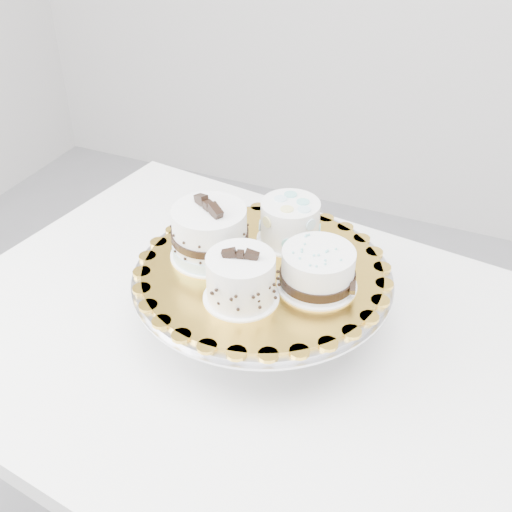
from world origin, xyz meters
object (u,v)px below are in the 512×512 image
at_px(cake_stand, 262,289).
at_px(cake_board, 262,270).
at_px(table, 284,387).
at_px(cake_banded, 210,235).
at_px(cake_dots, 290,221).
at_px(cake_swirl, 241,279).
at_px(cake_ribbon, 319,270).

height_order(cake_stand, cake_board, cake_board).
xyz_separation_m(table, cake_stand, (-0.05, 0.03, 0.16)).
xyz_separation_m(cake_board, cake_banded, (-0.09, 0.00, 0.04)).
height_order(cake_board, cake_dots, cake_dots).
xyz_separation_m(cake_stand, cake_swirl, (-0.00, -0.07, 0.07)).
relative_size(cake_swirl, cake_dots, 1.03).
relative_size(cake_stand, cake_board, 1.09).
bearing_deg(cake_dots, cake_swirl, -81.44).
bearing_deg(cake_ribbon, cake_dots, 114.41).
height_order(cake_stand, cake_swirl, cake_swirl).
bearing_deg(cake_banded, cake_stand, 31.48).
distance_m(table, cake_ribbon, 0.23).
bearing_deg(cake_banded, cake_swirl, -9.44).
xyz_separation_m(cake_stand, cake_board, (-0.00, 0.00, 0.04)).
xyz_separation_m(cake_stand, cake_dots, (0.01, 0.09, 0.07)).
height_order(cake_swirl, cake_banded, cake_banded).
height_order(cake_board, cake_swirl, cake_swirl).
relative_size(cake_board, cake_banded, 2.34).
relative_size(cake_stand, cake_dots, 3.42).
height_order(cake_stand, cake_dots, cake_dots).
distance_m(cake_dots, cake_ribbon, 0.12).
xyz_separation_m(cake_board, cake_ribbon, (0.09, -0.01, 0.03)).
xyz_separation_m(table, cake_swirl, (-0.05, -0.05, 0.23)).
distance_m(cake_board, cake_ribbon, 0.09).
distance_m(cake_stand, cake_dots, 0.11).
height_order(cake_stand, cake_banded, cake_banded).
bearing_deg(cake_dots, cake_ribbon, -38.04).
height_order(cake_swirl, cake_ribbon, cake_swirl).
bearing_deg(cake_ribbon, cake_banded, 161.96).
xyz_separation_m(cake_banded, cake_ribbon, (0.17, -0.01, -0.01)).
bearing_deg(cake_stand, cake_swirl, -90.01).
height_order(cake_banded, cake_ribbon, cake_banded).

